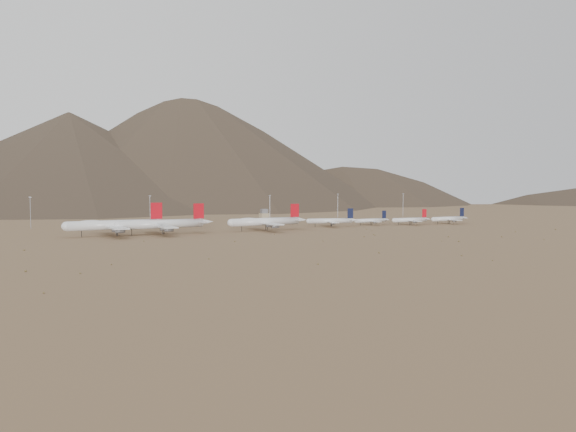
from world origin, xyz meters
name	(u,v)px	position (x,y,z in m)	size (l,w,h in m)	color
ground	(287,233)	(0.00, 0.00, 0.00)	(3000.00, 3000.00, 0.00)	#97734E
mountain_ridge	(119,132)	(0.00, 900.00, 150.00)	(4400.00, 1000.00, 300.00)	brown
widebody_west	(115,225)	(-119.24, 24.95, 7.79)	(76.12, 58.69, 22.61)	silver
widebody_centre	(162,224)	(-87.29, 23.63, 7.46)	(72.83, 56.19, 21.63)	silver
widebody_east	(266,221)	(-7.36, 23.91, 6.96)	(68.04, 52.38, 20.20)	silver
narrowbody_a	(332,221)	(58.31, 37.26, 4.95)	(45.68, 33.46, 15.24)	silver
narrowbody_b	(372,220)	(99.36, 39.43, 4.01)	(37.51, 26.90, 12.37)	silver
narrowbody_c	(411,220)	(132.31, 27.37, 4.40)	(41.13, 29.33, 13.57)	silver
narrowbody_d	(449,219)	(171.63, 23.42, 4.58)	(42.78, 30.69, 14.11)	silver
control_tower	(264,216)	(30.00, 120.00, 5.32)	(8.00, 8.00, 12.00)	tan
mast_far_west	(30,211)	(-173.47, 120.16, 14.20)	(2.00, 0.60, 25.70)	gray
mast_west	(150,208)	(-75.78, 131.70, 14.20)	(2.00, 0.60, 25.70)	gray
mast_centre	(270,207)	(29.83, 105.41, 14.20)	(2.00, 0.60, 25.70)	gray
mast_east	(338,204)	(125.90, 147.40, 14.20)	(2.00, 0.60, 25.70)	gray
mast_far_east	(403,204)	(199.49, 132.04, 14.20)	(2.00, 0.60, 25.70)	gray
desert_scrub	(348,243)	(1.74, -86.62, 0.31)	(436.55, 178.68, 0.85)	brown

